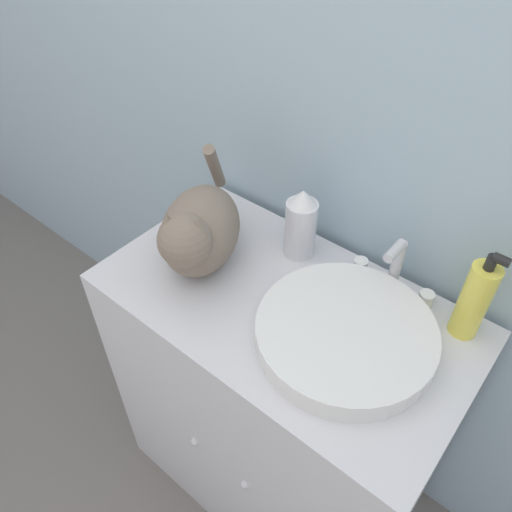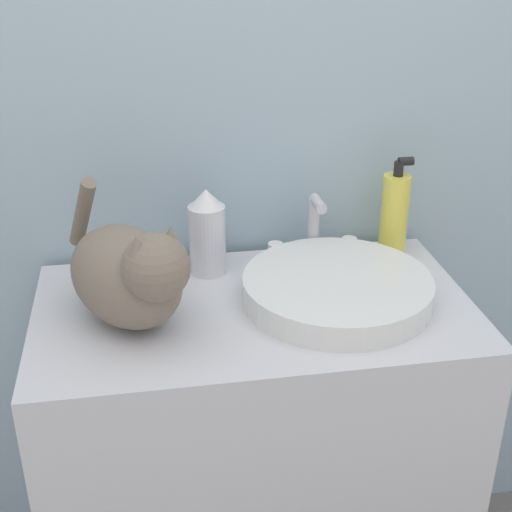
{
  "view_description": "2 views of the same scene",
  "coord_description": "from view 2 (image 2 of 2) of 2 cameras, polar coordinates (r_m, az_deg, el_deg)",
  "views": [
    {
      "loc": [
        0.41,
        -0.36,
        1.63
      ],
      "look_at": [
        -0.06,
        0.21,
        0.94
      ],
      "focal_mm": 35.0,
      "sensor_mm": 36.0,
      "label": 1
    },
    {
      "loc": [
        -0.19,
        -0.9,
        1.5
      ],
      "look_at": [
        -0.0,
        0.19,
        0.96
      ],
      "focal_mm": 50.0,
      "sensor_mm": 36.0,
      "label": 2
    }
  ],
  "objects": [
    {
      "name": "wall_back",
      "position": [
        1.44,
        -2.03,
        16.23
      ],
      "size": [
        6.0,
        0.05,
        2.5
      ],
      "color": "#9EB7C6",
      "rests_on": "ground_plane"
    },
    {
      "name": "vanity_cabinet",
      "position": [
        1.58,
        -0.12,
        -17.13
      ],
      "size": [
        0.81,
        0.48,
        0.83
      ],
      "color": "silver",
      "rests_on": "ground_plane"
    },
    {
      "name": "sink_basin",
      "position": [
        1.34,
        6.52,
        -2.63
      ],
      "size": [
        0.36,
        0.36,
        0.05
      ],
      "color": "white",
      "rests_on": "vanity_cabinet"
    },
    {
      "name": "faucet",
      "position": [
        1.49,
        4.65,
        1.9
      ],
      "size": [
        0.19,
        0.08,
        0.14
      ],
      "color": "silver",
      "rests_on": "vanity_cabinet"
    },
    {
      "name": "cat",
      "position": [
        1.25,
        -10.05,
        -1.38
      ],
      "size": [
        0.27,
        0.35,
        0.24
      ],
      "rotation": [
        0.0,
        0.0,
        -1.06
      ],
      "color": "#7A6B5B",
      "rests_on": "vanity_cabinet"
    },
    {
      "name": "soap_bottle",
      "position": [
        1.51,
        11.03,
        3.36
      ],
      "size": [
        0.06,
        0.06,
        0.21
      ],
      "color": "#EADB4C",
      "rests_on": "vanity_cabinet"
    },
    {
      "name": "spray_bottle",
      "position": [
        1.41,
        -3.93,
        1.88
      ],
      "size": [
        0.07,
        0.07,
        0.18
      ],
      "color": "silver",
      "rests_on": "vanity_cabinet"
    }
  ]
}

